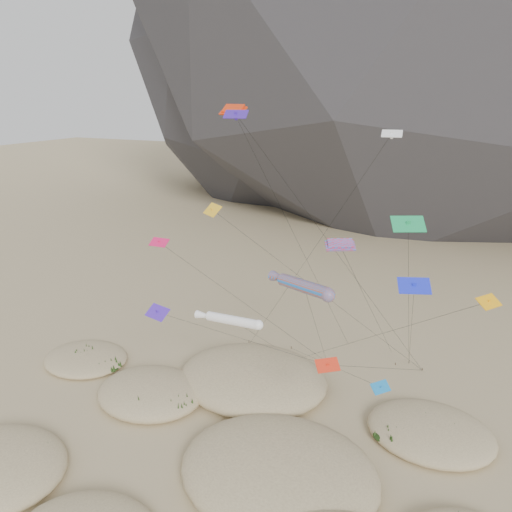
{
  "coord_description": "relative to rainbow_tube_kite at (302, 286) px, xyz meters",
  "views": [
    {
      "loc": [
        15.9,
        -27.96,
        29.64
      ],
      "look_at": [
        -2.17,
        12.0,
        15.32
      ],
      "focal_mm": 35.0,
      "sensor_mm": 36.0,
      "label": 1
    }
  ],
  "objects": [
    {
      "name": "ground",
      "position": [
        -2.17,
        -12.6,
        -12.86
      ],
      "size": [
        500.0,
        500.0,
        0.0
      ],
      "primitive_type": "plane",
      "color": "#CCB789",
      "rests_on": "ground"
    },
    {
      "name": "dunes",
      "position": [
        -2.1,
        -9.24,
        -12.14
      ],
      "size": [
        52.39,
        35.03,
        4.03
      ],
      "color": "#CCB789",
      "rests_on": "ground"
    },
    {
      "name": "dune_grass",
      "position": [
        -2.2,
        -8.98,
        -12.02
      ],
      "size": [
        44.49,
        28.03,
        1.55
      ],
      "color": "black",
      "rests_on": "ground"
    },
    {
      "name": "kite_stakes",
      "position": [
        0.08,
        10.59,
        -12.71
      ],
      "size": [
        20.65,
        4.58,
        0.3
      ],
      "color": "#3F2D1E",
      "rests_on": "ground"
    },
    {
      "name": "rainbow_tube_kite",
      "position": [
        0.0,
        0.0,
        0.0
      ],
      "size": [
        7.92,
        12.67,
        13.84
      ],
      "color": "#E04C17",
      "rests_on": "ground"
    },
    {
      "name": "white_tube_kite",
      "position": [
        -5.91,
        -3.04,
        -3.29
      ],
      "size": [
        7.41,
        13.51,
        10.3
      ],
      "color": "white",
      "rests_on": "ground"
    },
    {
      "name": "orange_parafoil",
      "position": [
        -8.42,
        3.5,
        14.98
      ],
      "size": [
        11.22,
        12.52,
        28.69
      ],
      "color": "red",
      "rests_on": "ground"
    },
    {
      "name": "multi_parafoil",
      "position": [
        4.25,
        -3.01,
        5.1
      ],
      "size": [
        3.72,
        19.0,
        18.66
      ],
      "color": "red",
      "rests_on": "ground"
    },
    {
      "name": "delta_kites",
      "position": [
        1.54,
        -1.45,
        3.24
      ],
      "size": [
        29.9,
        19.97,
        28.24
      ],
      "color": "yellow",
      "rests_on": "ground"
    }
  ]
}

